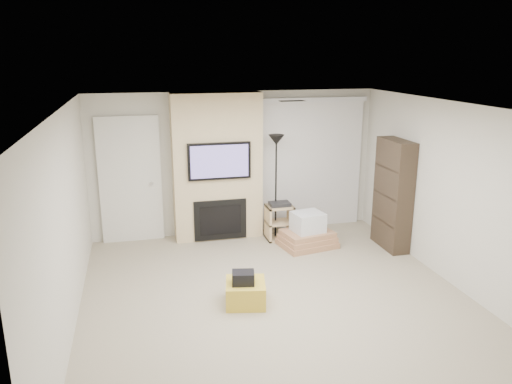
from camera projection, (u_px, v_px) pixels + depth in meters
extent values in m
cube|color=tan|center=(278.00, 301.00, 6.50)|extent=(5.00, 5.50, 0.00)
cube|color=white|center=(280.00, 108.00, 5.83)|extent=(5.00, 5.50, 0.00)
cube|color=beige|center=(235.00, 163.00, 8.74)|extent=(5.00, 0.00, 2.50)
cube|color=beige|center=(385.00, 322.00, 3.59)|extent=(5.00, 0.00, 2.50)
cube|color=beige|center=(65.00, 225.00, 5.60)|extent=(0.00, 5.50, 2.50)
cube|color=beige|center=(456.00, 196.00, 6.74)|extent=(0.00, 5.50, 2.50)
cube|color=silver|center=(292.00, 101.00, 6.67)|extent=(0.35, 0.18, 0.01)
cube|color=gold|center=(246.00, 293.00, 6.40)|extent=(0.59, 0.59, 0.30)
cube|color=black|center=(243.00, 278.00, 6.30)|extent=(0.32, 0.27, 0.16)
cube|color=beige|center=(217.00, 167.00, 8.47)|extent=(1.50, 0.40, 2.50)
cube|color=black|center=(219.00, 161.00, 8.22)|extent=(1.05, 0.06, 0.62)
cube|color=#564B82|center=(220.00, 161.00, 8.19)|extent=(0.96, 0.00, 0.54)
cube|color=black|center=(220.00, 220.00, 8.51)|extent=(0.90, 0.04, 0.70)
cube|color=black|center=(221.00, 220.00, 8.50)|extent=(0.70, 0.02, 0.50)
cube|color=silver|center=(130.00, 180.00, 8.34)|extent=(1.02, 0.08, 2.14)
cube|color=beige|center=(131.00, 182.00, 8.36)|extent=(0.90, 0.05, 2.05)
cylinder|color=silver|center=(151.00, 183.00, 8.40)|extent=(0.07, 0.06, 0.07)
cube|color=silver|center=(314.00, 100.00, 8.71)|extent=(1.98, 0.10, 0.08)
cube|color=white|center=(311.00, 166.00, 9.04)|extent=(1.90, 0.03, 2.29)
cylinder|color=black|center=(275.00, 236.00, 8.75)|extent=(0.27, 0.27, 0.03)
cylinder|color=black|center=(276.00, 190.00, 8.52)|extent=(0.03, 0.03, 1.69)
cone|color=black|center=(276.00, 140.00, 8.29)|extent=(0.27, 0.27, 0.17)
cube|color=#D4B27F|center=(268.00, 223.00, 8.56)|extent=(0.04, 0.38, 0.60)
cube|color=#D4B27F|center=(291.00, 221.00, 8.65)|extent=(0.04, 0.38, 0.60)
cube|color=#D4B27F|center=(279.00, 238.00, 8.68)|extent=(0.45, 0.38, 0.03)
cube|color=#D4B27F|center=(279.00, 222.00, 8.61)|extent=(0.45, 0.38, 0.03)
cube|color=#D4B27F|center=(280.00, 206.00, 8.53)|extent=(0.45, 0.38, 0.03)
cube|color=black|center=(280.00, 204.00, 8.52)|extent=(0.35, 0.25, 0.06)
cube|color=tan|center=(307.00, 243.00, 8.34)|extent=(0.98, 0.81, 0.10)
cube|color=tan|center=(307.00, 238.00, 8.31)|extent=(0.93, 0.76, 0.09)
cube|color=tan|center=(307.00, 233.00, 8.29)|extent=(0.88, 0.71, 0.09)
cube|color=silver|center=(308.00, 222.00, 8.24)|extent=(0.55, 0.51, 0.32)
cube|color=#2D2319|center=(393.00, 195.00, 8.10)|extent=(0.30, 0.80, 1.80)
cube|color=#2D2319|center=(390.00, 221.00, 8.21)|extent=(0.26, 0.72, 0.02)
cube|color=#2D2319|center=(392.00, 195.00, 8.09)|extent=(0.26, 0.72, 0.02)
cube|color=#2D2319|center=(394.00, 168.00, 7.97)|extent=(0.26, 0.72, 0.02)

